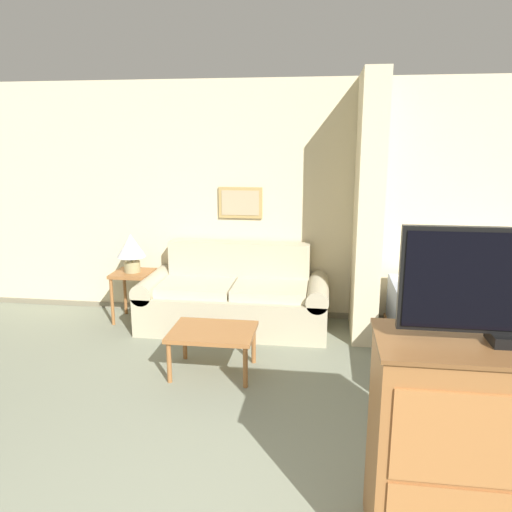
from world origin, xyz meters
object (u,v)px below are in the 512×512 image
at_px(coffee_table, 213,335).
at_px(backpack, 479,282).
at_px(bed, 498,337).
at_px(table_lamp, 131,248).
at_px(tv_dresser, 503,453).
at_px(couch, 235,299).

distance_m(coffee_table, backpack, 2.29).
distance_m(bed, backpack, 0.57).
height_order(table_lamp, backpack, backpack).
height_order(tv_dresser, bed, tv_dresser).
bearing_deg(couch, bed, -15.27).
bearing_deg(coffee_table, table_lamp, 135.40).
height_order(coffee_table, bed, bed).
height_order(table_lamp, bed, table_lamp).
bearing_deg(table_lamp, backpack, -13.21).
distance_m(couch, bed, 2.55).
height_order(couch, table_lamp, table_lamp).
relative_size(coffee_table, tv_dresser, 0.58).
bearing_deg(backpack, couch, 161.26).
relative_size(couch, coffee_table, 2.76).
distance_m(coffee_table, tv_dresser, 2.47).
bearing_deg(bed, table_lamp, 168.90).
distance_m(table_lamp, backpack, 3.46).
bearing_deg(table_lamp, coffee_table, -44.60).
xyz_separation_m(couch, backpack, (2.23, -0.76, 0.49)).
xyz_separation_m(couch, bed, (2.46, -0.67, -0.02)).
relative_size(coffee_table, backpack, 1.56).
bearing_deg(backpack, table_lamp, 166.79).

